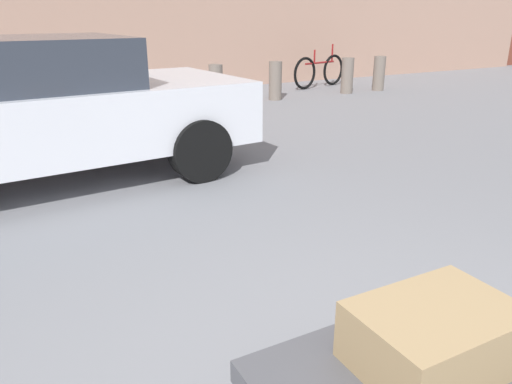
# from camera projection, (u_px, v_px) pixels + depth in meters

# --- Properties ---
(suitcase_tan_center) EXTENTS (0.62, 0.44, 0.25)m
(suitcase_tan_center) POSITION_uv_depth(u_px,v_px,m) (435.00, 336.00, 1.87)
(suitcase_tan_center) COLOR #9E7F56
(suitcase_tan_center) RESTS_ON luggage_cart
(parked_car) EXTENTS (4.43, 2.19, 1.42)m
(parked_car) POSITION_uv_depth(u_px,v_px,m) (21.00, 109.00, 4.73)
(parked_car) COLOR silver
(parked_car) RESTS_ON ground_plane
(bicycle_leaning) EXTENTS (1.71, 0.52, 0.96)m
(bicycle_leaning) POSITION_uv_depth(u_px,v_px,m) (320.00, 71.00, 11.43)
(bicycle_leaning) COLOR black
(bicycle_leaning) RESTS_ON ground_plane
(bollard_kerb_near) EXTENTS (0.26, 0.26, 0.75)m
(bollard_kerb_near) POSITION_uv_depth(u_px,v_px,m) (216.00, 85.00, 9.15)
(bollard_kerb_near) COLOR #72665B
(bollard_kerb_near) RESTS_ON ground_plane
(bollard_kerb_mid) EXTENTS (0.26, 0.26, 0.75)m
(bollard_kerb_mid) POSITION_uv_depth(u_px,v_px,m) (275.00, 81.00, 9.73)
(bollard_kerb_mid) COLOR #72665B
(bollard_kerb_mid) RESTS_ON ground_plane
(bollard_kerb_far) EXTENTS (0.26, 0.26, 0.75)m
(bollard_kerb_far) POSITION_uv_depth(u_px,v_px,m) (347.00, 76.00, 10.54)
(bollard_kerb_far) COLOR #72665B
(bollard_kerb_far) RESTS_ON ground_plane
(bollard_corner) EXTENTS (0.26, 0.26, 0.75)m
(bollard_corner) POSITION_uv_depth(u_px,v_px,m) (379.00, 73.00, 10.94)
(bollard_corner) COLOR #72665B
(bollard_corner) RESTS_ON ground_plane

